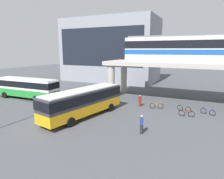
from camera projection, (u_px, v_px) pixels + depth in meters
The scene contains 12 objects.
ground_plane at pixel (96, 101), 30.49m from camera, with size 120.00×120.00×0.00m, color #47494F.
station_building at pixel (110, 50), 49.67m from camera, with size 22.75×11.59×15.05m.
elevated_platform at pixel (198, 68), 28.48m from camera, with size 27.33×6.96×5.87m.
train at pixel (199, 48), 27.96m from camera, with size 21.25×2.96×3.84m.
bus_main at pixel (83, 100), 22.92m from camera, with size 4.75×11.33×3.22m.
bus_secondary at pixel (26, 86), 31.57m from camera, with size 11.11×3.02×3.22m.
bicycle_orange at pixel (157, 106), 26.40m from camera, with size 1.74×0.54×1.04m.
bicycle_green at pixel (184, 109), 25.17m from camera, with size 1.71×0.65×1.04m.
bicycle_red at pixel (187, 114), 23.22m from camera, with size 1.78×0.28×1.04m.
bicycle_blue at pixel (208, 112), 23.94m from camera, with size 1.66×0.78×1.04m.
pedestrian_near_building at pixel (140, 101), 27.44m from camera, with size 0.47×0.46×1.56m.
pedestrian_walking_across at pixel (142, 125), 18.35m from camera, with size 0.40×0.47×1.81m.
Camera 1 is at (14.89, -15.66, 7.65)m, focal length 32.04 mm.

